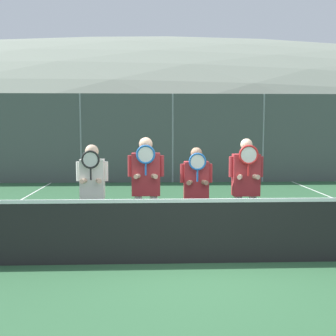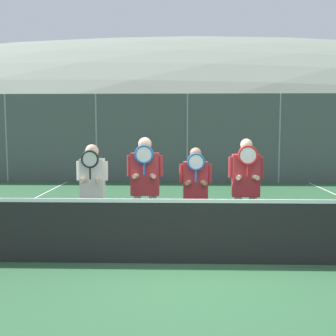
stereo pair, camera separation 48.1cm
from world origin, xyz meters
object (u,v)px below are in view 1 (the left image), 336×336
object	(u,v)px
car_center	(290,153)
player_center_right	(196,189)
car_far_left	(58,152)
player_center_left	(146,182)
player_leftmost	(92,187)
player_rightmost	(246,184)
car_left_of_center	(178,153)

from	to	relation	value
car_center	player_center_right	bearing A→B (deg)	-115.50
car_far_left	car_center	distance (m)	10.03
car_far_left	player_center_right	bearing A→B (deg)	-66.71
car_center	player_center_left	bearing A→B (deg)	-118.93
player_leftmost	player_rightmost	world-z (taller)	player_rightmost
player_center_left	player_leftmost	bearing A→B (deg)	177.09
player_leftmost	player_rightmost	size ratio (longest dim) A/B	0.95
player_center_right	car_center	xyz separation A→B (m)	(5.28, 11.06, -0.13)
player_rightmost	car_far_left	distance (m)	12.43
player_rightmost	car_left_of_center	size ratio (longest dim) A/B	0.42
player_leftmost	player_center_left	xyz separation A→B (m)	(0.90, -0.05, 0.08)
player_center_left	player_rightmost	distance (m)	1.69
player_rightmost	car_center	xyz separation A→B (m)	(4.44, 11.12, -0.23)
player_center_left	car_center	xyz separation A→B (m)	(6.13, 11.09, -0.26)
player_center_right	car_center	distance (m)	12.26
player_rightmost	car_center	distance (m)	11.97
player_leftmost	car_far_left	distance (m)	11.43
player_rightmost	car_far_left	size ratio (longest dim) A/B	0.42
car_center	player_rightmost	bearing A→B (deg)	-111.78
player_leftmost	car_far_left	bearing A→B (deg)	105.24
player_rightmost	car_left_of_center	bearing A→B (deg)	92.41
player_leftmost	player_center_right	distance (m)	1.75
car_far_left	car_left_of_center	size ratio (longest dim) A/B	1.01
car_far_left	car_center	xyz separation A→B (m)	(10.03, 0.02, -0.09)
car_left_of_center	player_leftmost	bearing A→B (deg)	-100.79
car_left_of_center	car_center	world-z (taller)	car_left_of_center
car_far_left	player_center_left	bearing A→B (deg)	-70.57
player_center_left	car_left_of_center	bearing A→B (deg)	83.78
player_rightmost	player_center_left	bearing A→B (deg)	179.08
player_rightmost	car_far_left	xyz separation A→B (m)	(-5.59, 11.10, -0.14)
player_center_right	car_left_of_center	distance (m)	11.14
player_center_right	car_far_left	bearing A→B (deg)	113.29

